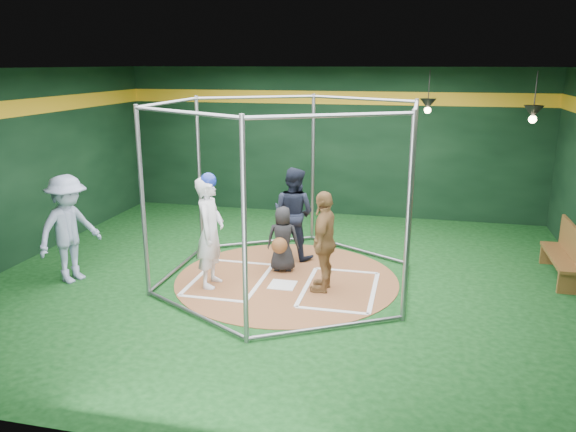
% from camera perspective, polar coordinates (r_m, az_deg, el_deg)
% --- Properties ---
extents(room_shell, '(10.10, 9.10, 3.53)m').
position_cam_1_polar(room_shell, '(9.18, -0.13, 3.79)').
color(room_shell, '#0B3410').
rests_on(room_shell, ground).
extents(clay_disc, '(3.80, 3.80, 0.01)m').
position_cam_1_polar(clay_disc, '(9.67, -0.14, -6.42)').
color(clay_disc, brown).
rests_on(clay_disc, ground).
extents(home_plate, '(0.43, 0.43, 0.01)m').
position_cam_1_polar(home_plate, '(9.40, -0.56, -7.01)').
color(home_plate, white).
rests_on(home_plate, clay_disc).
extents(batter_box_left, '(1.17, 1.77, 0.01)m').
position_cam_1_polar(batter_box_left, '(9.69, -5.99, -6.38)').
color(batter_box_left, white).
rests_on(batter_box_left, clay_disc).
extents(batter_box_right, '(1.17, 1.77, 0.01)m').
position_cam_1_polar(batter_box_right, '(9.28, 5.27, -7.38)').
color(batter_box_right, white).
rests_on(batter_box_right, clay_disc).
extents(batting_cage, '(4.05, 4.67, 3.00)m').
position_cam_1_polar(batting_cage, '(9.22, -0.14, 2.24)').
color(batting_cage, gray).
rests_on(batting_cage, ground).
extents(pendant_lamp_near, '(0.34, 0.34, 0.90)m').
position_cam_1_polar(pendant_lamp_near, '(12.37, 14.03, 10.95)').
color(pendant_lamp_near, black).
rests_on(pendant_lamp_near, room_shell).
extents(pendant_lamp_far, '(0.34, 0.34, 0.90)m').
position_cam_1_polar(pendant_lamp_far, '(10.94, 23.66, 9.62)').
color(pendant_lamp_far, black).
rests_on(pendant_lamp_far, room_shell).
extents(batter_figure, '(0.46, 0.68, 1.90)m').
position_cam_1_polar(batter_figure, '(9.20, -7.92, -1.48)').
color(batter_figure, silver).
rests_on(batter_figure, clay_disc).
extents(visitor_leopard, '(0.45, 0.98, 1.64)m').
position_cam_1_polar(visitor_leopard, '(8.98, 3.70, -2.57)').
color(visitor_leopard, '#B4864D').
rests_on(visitor_leopard, clay_disc).
extents(catcher_figure, '(0.62, 0.62, 1.16)m').
position_cam_1_polar(catcher_figure, '(9.86, -0.55, -2.39)').
color(catcher_figure, black).
rests_on(catcher_figure, clay_disc).
extents(umpire, '(1.01, 0.89, 1.72)m').
position_cam_1_polar(umpire, '(10.48, 0.56, 0.31)').
color(umpire, black).
rests_on(umpire, clay_disc).
extents(bystander_blue, '(1.03, 1.34, 1.82)m').
position_cam_1_polar(bystander_blue, '(10.03, -21.37, -1.24)').
color(bystander_blue, '#8C99B9').
rests_on(bystander_blue, ground).
extents(dugout_bench, '(0.37, 1.61, 0.94)m').
position_cam_1_polar(dugout_bench, '(10.67, 26.41, -3.28)').
color(dugout_bench, brown).
rests_on(dugout_bench, ground).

